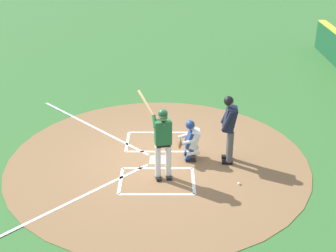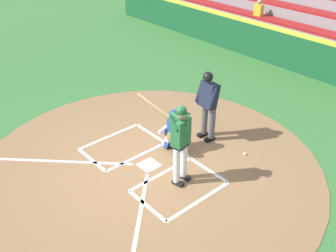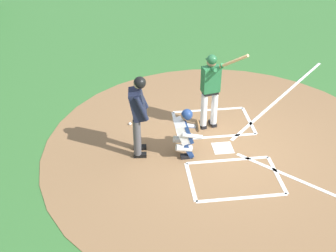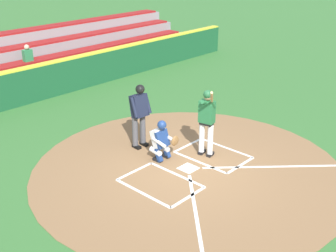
{
  "view_description": "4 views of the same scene",
  "coord_description": "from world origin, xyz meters",
  "px_view_note": "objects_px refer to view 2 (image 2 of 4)",
  "views": [
    {
      "loc": [
        -10.8,
        -0.29,
        6.16
      ],
      "look_at": [
        -0.08,
        -0.27,
        1.05
      ],
      "focal_mm": 49.56,
      "sensor_mm": 36.0,
      "label": 1
    },
    {
      "loc": [
        -5.82,
        4.51,
        5.48
      ],
      "look_at": [
        -0.44,
        -0.21,
        1.19
      ],
      "focal_mm": 41.8,
      "sensor_mm": 36.0,
      "label": 2
    },
    {
      "loc": [
        7.86,
        -2.21,
        5.89
      ],
      "look_at": [
        0.59,
        -1.31,
        1.09
      ],
      "focal_mm": 47.79,
      "sensor_mm": 36.0,
      "label": 3
    },
    {
      "loc": [
        7.66,
        6.4,
        5.44
      ],
      "look_at": [
        -0.32,
        -1.01,
        0.8
      ],
      "focal_mm": 46.87,
      "sensor_mm": 36.0,
      "label": 4
    }
  ],
  "objects_px": {
    "baseball": "(245,154)",
    "plate_umpire": "(208,101)",
    "catcher": "(174,130)",
    "batter": "(180,139)"
  },
  "relations": [
    {
      "from": "batter",
      "to": "catcher",
      "type": "bearing_deg",
      "value": -36.76
    },
    {
      "from": "batter",
      "to": "catcher",
      "type": "relative_size",
      "value": 1.88
    },
    {
      "from": "catcher",
      "to": "plate_umpire",
      "type": "xyz_separation_m",
      "value": [
        -0.14,
        -0.98,
        0.49
      ]
    },
    {
      "from": "catcher",
      "to": "baseball",
      "type": "relative_size",
      "value": 15.27
    },
    {
      "from": "baseball",
      "to": "plate_umpire",
      "type": "bearing_deg",
      "value": 7.7
    },
    {
      "from": "batter",
      "to": "plate_umpire",
      "type": "height_order",
      "value": "batter"
    },
    {
      "from": "plate_umpire",
      "to": "baseball",
      "type": "distance_m",
      "value": 1.56
    },
    {
      "from": "plate_umpire",
      "to": "batter",
      "type": "bearing_deg",
      "value": 115.96
    },
    {
      "from": "batter",
      "to": "catcher",
      "type": "distance_m",
      "value": 1.31
    },
    {
      "from": "plate_umpire",
      "to": "baseball",
      "type": "xyz_separation_m",
      "value": [
        -1.15,
        -0.16,
        -1.04
      ]
    }
  ]
}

